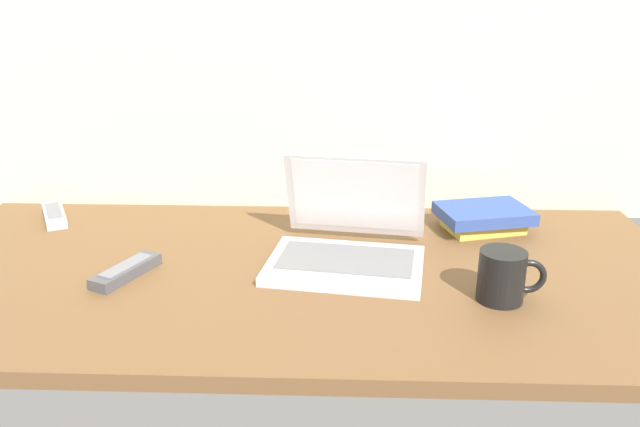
% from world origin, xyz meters
% --- Properties ---
extents(desk, '(1.60, 0.76, 0.03)m').
position_xyz_m(desk, '(0.00, 0.00, 0.01)').
color(desk, brown).
rests_on(desk, ground).
extents(laptop, '(0.34, 0.33, 0.21)m').
position_xyz_m(laptop, '(0.11, 0.04, 0.08)').
color(laptop, silver).
rests_on(laptop, desk).
extents(coffee_mug, '(0.12, 0.08, 0.10)m').
position_xyz_m(coffee_mug, '(0.39, -0.12, 0.08)').
color(coffee_mug, black).
rests_on(coffee_mug, desk).
extents(remote_control_near, '(0.11, 0.16, 0.02)m').
position_xyz_m(remote_control_near, '(-0.33, -0.05, 0.04)').
color(remote_control_near, '#4C4C51').
rests_on(remote_control_near, desk).
extents(remote_control_far, '(0.12, 0.16, 0.02)m').
position_xyz_m(remote_control_far, '(-0.61, 0.26, 0.04)').
color(remote_control_far, '#B7B7B7').
rests_on(remote_control_far, desk).
extents(book_stack, '(0.23, 0.19, 0.05)m').
position_xyz_m(book_stack, '(0.42, 0.23, 0.06)').
color(book_stack, '#D8BF4C').
rests_on(book_stack, desk).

